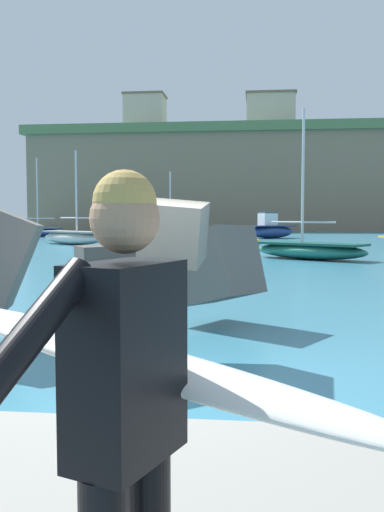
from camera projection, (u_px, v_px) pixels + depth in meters
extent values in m
plane|color=teal|center=(155.00, 381.00, 6.43)|extent=(400.00, 400.00, 0.00)
cube|color=#4C4944|center=(107.00, 267.00, 11.15)|extent=(1.44, 1.35, 0.88)
cube|color=slate|center=(174.00, 232.00, 7.42)|extent=(0.88, 1.06, 0.94)
cube|color=#605B56|center=(117.00, 309.00, 6.50)|extent=(1.14, 1.05, 1.01)
cube|color=#605B56|center=(215.00, 266.00, 9.75)|extent=(1.82, 1.77, 1.48)
cube|color=black|center=(126.00, 361.00, 1.70)|extent=(0.34, 0.43, 0.60)
sphere|color=#A87A5B|center=(125.00, 219.00, 1.67)|extent=(0.21, 0.21, 0.21)
sphere|color=tan|center=(125.00, 202.00, 1.67)|extent=(0.19, 0.19, 0.19)
cylinder|color=black|center=(22.00, 346.00, 1.38)|extent=(0.27, 0.52, 0.41)
cylinder|color=black|center=(167.00, 356.00, 1.92)|extent=(0.09, 0.09, 0.56)
ellipsoid|color=white|center=(153.00, 365.00, 2.04)|extent=(2.08, 1.08, 0.37)
ellipsoid|color=beige|center=(73.00, 238.00, 37.61)|extent=(5.88, 4.97, 0.89)
cube|color=#9C9991|center=(73.00, 232.00, 37.58)|extent=(5.41, 4.58, 0.10)
cylinder|color=silver|center=(76.00, 191.00, 37.08)|extent=(0.12, 0.12, 5.31)
cylinder|color=silver|center=(77.00, 218.00, 37.20)|extent=(3.00, 2.28, 0.08)
ellipsoid|color=#1E6656|center=(166.00, 232.00, 49.20)|extent=(5.71, 2.64, 1.02)
cube|color=#164C41|center=(166.00, 227.00, 49.17)|extent=(5.26, 2.43, 0.10)
cylinder|color=silver|center=(170.00, 199.00, 48.99)|extent=(0.12, 0.12, 4.74)
cylinder|color=silver|center=(170.00, 216.00, 49.10)|extent=(3.31, 0.40, 0.08)
ellipsoid|color=navy|center=(271.00, 232.00, 48.47)|extent=(4.73, 3.89, 1.10)
cube|color=navy|center=(271.00, 226.00, 48.43)|extent=(4.36, 3.58, 0.10)
cube|color=silver|center=(268.00, 219.00, 48.26)|extent=(1.72, 1.68, 1.04)
cube|color=#334C5B|center=(268.00, 213.00, 48.22)|extent=(1.55, 1.51, 0.12)
ellipsoid|color=navy|center=(34.00, 233.00, 51.47)|extent=(5.31, 4.73, 0.80)
cube|color=navy|center=(33.00, 229.00, 51.44)|extent=(4.89, 4.35, 0.10)
cylinder|color=silver|center=(37.00, 193.00, 51.42)|extent=(0.12, 0.12, 6.40)
cylinder|color=silver|center=(38.00, 218.00, 51.59)|extent=(2.56, 2.05, 0.08)
ellipsoid|color=#1E6656|center=(310.00, 251.00, 24.64)|extent=(5.33, 4.38, 0.72)
cube|color=#164C41|center=(310.00, 244.00, 24.61)|extent=(4.90, 4.03, 0.10)
cylinder|color=silver|center=(303.00, 176.00, 24.66)|extent=(0.12, 0.12, 5.85)
cylinder|color=silver|center=(302.00, 222.00, 24.80)|extent=(2.67, 1.85, 0.08)
sphere|color=yellow|center=(257.00, 242.00, 36.27)|extent=(0.44, 0.44, 0.44)
cube|color=#847056|center=(298.00, 189.00, 91.00)|extent=(72.98, 43.90, 12.46)
cube|color=#567547|center=(299.00, 147.00, 90.52)|extent=(74.44, 44.77, 1.20)
cube|color=#B2ADA3|center=(270.00, 118.00, 84.62)|extent=(6.99, 7.43, 5.98)
cube|color=#66564C|center=(271.00, 97.00, 84.40)|extent=(7.34, 7.80, 0.30)
cube|color=#B2ADA3|center=(145.00, 118.00, 85.72)|extent=(5.88, 4.69, 6.37)
cube|color=#66564C|center=(145.00, 96.00, 85.49)|extent=(6.18, 4.93, 0.30)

